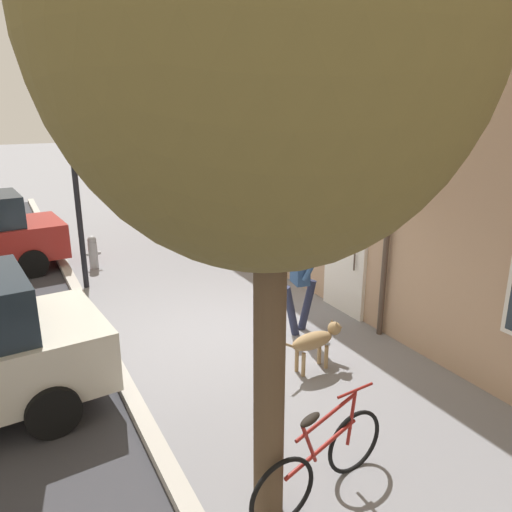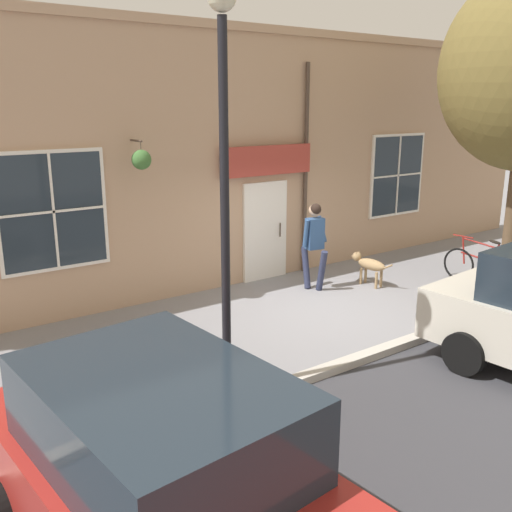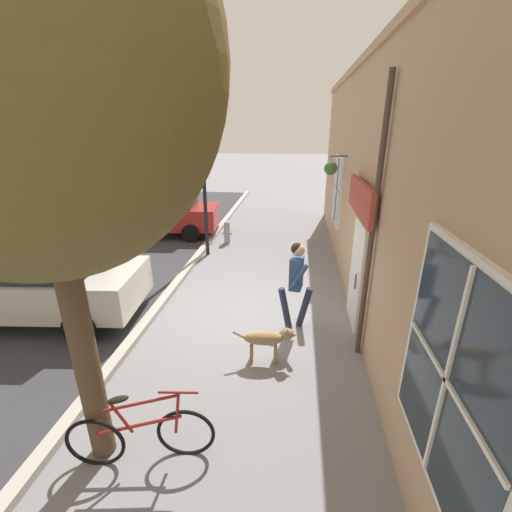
# 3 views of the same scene
# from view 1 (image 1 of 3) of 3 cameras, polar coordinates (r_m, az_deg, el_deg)

# --- Properties ---
(ground_plane) EXTENTS (90.00, 90.00, 0.00)m
(ground_plane) POSITION_cam_1_polar(r_m,az_deg,el_deg) (8.38, -2.63, -8.74)
(ground_plane) COLOR gray
(storefront_facade) EXTENTS (0.95, 18.00, 5.17)m
(storefront_facade) POSITION_cam_1_polar(r_m,az_deg,el_deg) (8.86, 11.16, 9.86)
(storefront_facade) COLOR tan
(storefront_facade) RESTS_ON ground_plane
(pedestrian_walking) EXTENTS (0.70, 0.60, 1.78)m
(pedestrian_walking) POSITION_cam_1_polar(r_m,az_deg,el_deg) (8.03, 5.09, -1.62)
(pedestrian_walking) COLOR #282D47
(pedestrian_walking) RESTS_ON ground_plane
(dog_on_leash) EXTENTS (1.09, 0.31, 0.67)m
(dog_on_leash) POSITION_cam_1_polar(r_m,az_deg,el_deg) (7.18, 6.84, -9.53)
(dog_on_leash) COLOR #997A51
(dog_on_leash) RESTS_ON ground_plane
(street_tree_by_curb) EXTENTS (3.37, 3.04, 6.13)m
(street_tree_by_curb) POSITION_cam_1_polar(r_m,az_deg,el_deg) (3.79, 1.81, 25.45)
(street_tree_by_curb) COLOR brown
(street_tree_by_curb) RESTS_ON ground_plane
(leaning_bicycle) EXTENTS (1.71, 0.37, 1.00)m
(leaning_bicycle) POSITION_cam_1_polar(r_m,az_deg,el_deg) (5.18, 7.48, -22.24)
(leaning_bicycle) COLOR black
(leaning_bicycle) RESTS_ON ground_plane
(street_lamp) EXTENTS (0.32, 0.32, 4.95)m
(street_lamp) POSITION_cam_1_polar(r_m,az_deg,el_deg) (10.31, -20.53, 13.70)
(street_lamp) COLOR black
(street_lamp) RESTS_ON ground_plane
(fire_hydrant) EXTENTS (0.34, 0.20, 0.77)m
(fire_hydrant) POSITION_cam_1_polar(r_m,az_deg,el_deg) (11.99, -18.14, 0.48)
(fire_hydrant) COLOR #99999E
(fire_hydrant) RESTS_ON ground_plane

